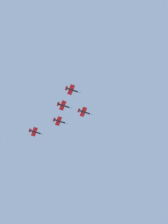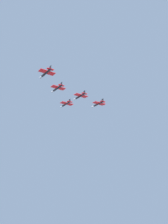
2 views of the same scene
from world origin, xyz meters
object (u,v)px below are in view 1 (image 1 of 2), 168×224
jet_starboard_inner (72,90)px  jet_port_outer (64,106)px  jet_starboard_outer (35,132)px  jet_lead (84,112)px  jet_port_inner (60,121)px

jet_starboard_inner → jet_port_outer: 13.07m
jet_port_outer → jet_starboard_outer: (6.50, 27.69, 0.38)m
jet_lead → jet_port_inner: 18.38m
jet_starboard_inner → jet_starboard_outer: 41.03m
jet_port_inner → jet_port_outer: jet_port_inner is taller
jet_port_outer → jet_starboard_outer: size_ratio=1.00×
jet_port_inner → jet_lead: bearing=45.0°
jet_lead → jet_port_inner: bearing=-135.0°
jet_lead → jet_starboard_outer: jet_starboard_outer is taller
jet_port_inner → jet_starboard_outer: size_ratio=1.00×
jet_lead → jet_starboard_inner: (-18.18, -2.41, -1.22)m
jet_starboard_inner → jet_port_outer: bearing=-174.3°
jet_lead → jet_port_inner: size_ratio=1.00×
jet_port_inner → jet_starboard_inner: 26.05m
jet_starboard_outer → jet_port_inner: bearing=45.0°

